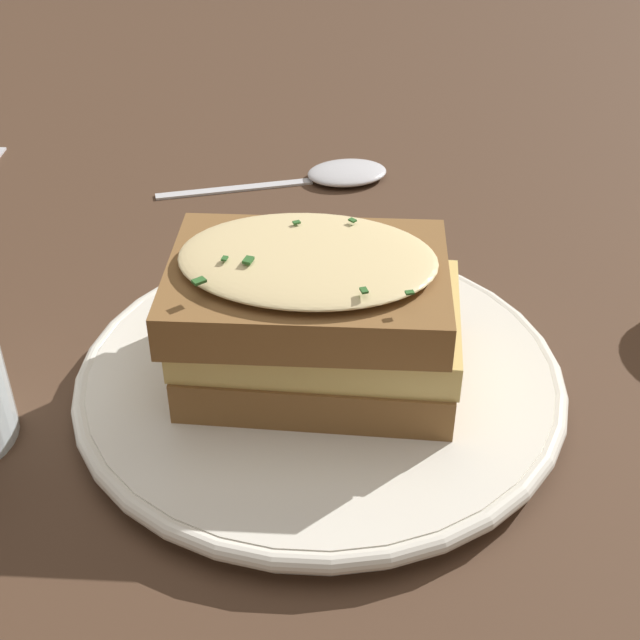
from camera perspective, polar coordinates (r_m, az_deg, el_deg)
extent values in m
plane|color=#473021|center=(0.51, -0.11, -2.53)|extent=(2.40, 2.40, 0.00)
cylinder|color=silver|center=(0.48, 0.00, -3.91)|extent=(0.25, 0.25, 0.02)
torus|color=silver|center=(0.48, 0.00, -3.61)|extent=(0.26, 0.26, 0.01)
cube|color=brown|center=(0.47, 0.00, -2.02)|extent=(0.11, 0.14, 0.02)
cube|color=#E0C16B|center=(0.46, 0.00, 0.10)|extent=(0.11, 0.15, 0.02)
cube|color=brown|center=(0.44, -0.39, 2.16)|extent=(0.11, 0.15, 0.02)
ellipsoid|color=beige|center=(0.43, -0.40, 3.93)|extent=(0.10, 0.13, 0.01)
cube|color=#2D6028|center=(0.41, -7.75, 2.49)|extent=(0.01, 0.01, 0.00)
cube|color=#2D6028|center=(0.43, -6.13, 3.94)|extent=(0.00, 0.00, 0.00)
cube|color=#2D6028|center=(0.40, 2.83, 1.91)|extent=(0.01, 0.00, 0.00)
cube|color=#2D6028|center=(0.46, -1.51, 6.27)|extent=(0.00, 0.00, 0.00)
cube|color=#2D6028|center=(0.42, -4.61, 3.84)|extent=(0.01, 0.01, 0.00)
cube|color=#2D6028|center=(0.46, 2.05, 6.26)|extent=(0.00, 0.00, 0.00)
cube|color=#2D6028|center=(0.40, 5.76, 1.77)|extent=(0.00, 0.00, 0.00)
cube|color=silver|center=(0.69, -5.48, 8.42)|extent=(0.05, 0.11, 0.00)
ellipsoid|color=silver|center=(0.70, 1.74, 9.41)|extent=(0.07, 0.07, 0.01)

